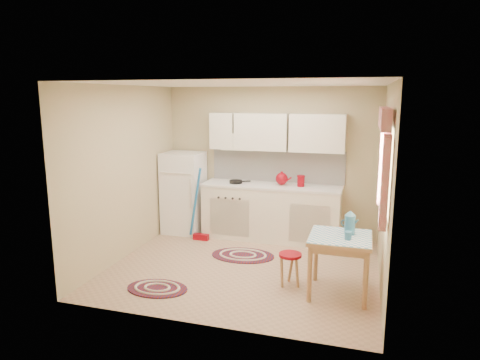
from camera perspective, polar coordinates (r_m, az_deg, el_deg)
name	(u,v)px	position (r m, az deg, el deg)	size (l,w,h in m)	color
room_shell	(260,152)	(5.86, 2.68, 3.77)	(3.64, 3.60, 2.52)	tan
fridge	(184,193)	(7.48, -7.49, -1.67)	(0.65, 0.60, 1.40)	white
broom	(200,205)	(7.02, -5.30, -3.31)	(0.28, 0.12, 1.20)	#1C69B1
base_cabinets	(271,213)	(7.12, 4.15, -4.42)	(2.25, 0.60, 0.88)	white
countertop	(271,186)	(7.01, 4.21, -0.79)	(2.27, 0.62, 0.04)	silver
frying_pan	(236,182)	(7.10, -0.56, -0.24)	(0.21, 0.21, 0.05)	black
red_kettle	(282,179)	(6.95, 5.57, 0.17)	(0.22, 0.20, 0.22)	maroon
red_canister	(301,182)	(6.91, 8.11, -0.21)	(0.12, 0.12, 0.16)	maroon
table	(339,265)	(5.33, 13.07, -11.03)	(0.72, 0.72, 0.72)	tan
stool	(290,269)	(5.51, 6.68, -11.76)	(0.29, 0.29, 0.42)	maroon
coffee_pot	(350,222)	(5.27, 14.45, -5.41)	(0.16, 0.13, 0.31)	#2A6282
mug	(348,236)	(5.10, 14.22, -7.24)	(0.08, 0.08, 0.10)	#2A6282
rug_center	(243,255)	(6.48, 0.39, -10.02)	(0.94, 0.63, 0.02)	maroon
rug_left	(157,288)	(5.55, -10.98, -14.01)	(0.77, 0.51, 0.02)	maroon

